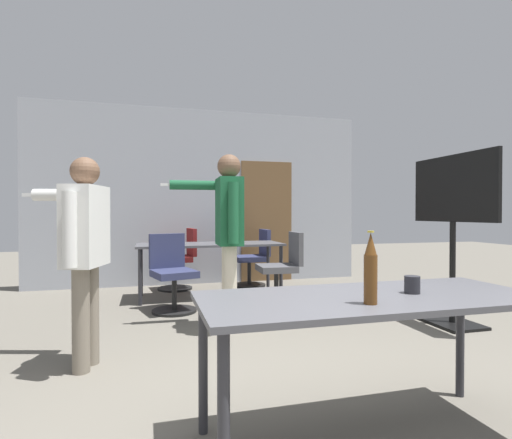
{
  "coord_description": "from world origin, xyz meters",
  "views": [
    {
      "loc": [
        -0.87,
        -1.5,
        1.16
      ],
      "look_at": [
        0.11,
        2.14,
        1.1
      ],
      "focal_mm": 28.0,
      "sensor_mm": 36.0,
      "label": 1
    }
  ],
  "objects_px": {
    "office_chair_side_rolled": "(172,275)",
    "office_chair_mid_tucked": "(180,261)",
    "beer_bottle": "(371,270)",
    "person_center_tall": "(228,223)",
    "drink_cup": "(412,285)",
    "office_chair_far_right": "(282,270)",
    "person_left_plaid": "(84,241)",
    "tv_screen": "(453,217)",
    "office_chair_far_left": "(254,260)"
  },
  "relations": [
    {
      "from": "tv_screen",
      "to": "office_chair_far_left",
      "type": "bearing_deg",
      "value": -152.27
    },
    {
      "from": "drink_cup",
      "to": "office_chair_far_left",
      "type": "bearing_deg",
      "value": 86.02
    },
    {
      "from": "tv_screen",
      "to": "beer_bottle",
      "type": "distance_m",
      "value": 2.77
    },
    {
      "from": "person_left_plaid",
      "to": "office_chair_mid_tucked",
      "type": "distance_m",
      "value": 3.16
    },
    {
      "from": "person_center_tall",
      "to": "office_chair_far_left",
      "type": "relative_size",
      "value": 1.93
    },
    {
      "from": "office_chair_mid_tucked",
      "to": "tv_screen",
      "type": "bearing_deg",
      "value": -144.24
    },
    {
      "from": "office_chair_mid_tucked",
      "to": "beer_bottle",
      "type": "xyz_separation_m",
      "value": [
        0.52,
        -4.56,
        0.47
      ]
    },
    {
      "from": "office_chair_side_rolled",
      "to": "person_left_plaid",
      "type": "bearing_deg",
      "value": 49.78
    },
    {
      "from": "person_center_tall",
      "to": "office_chair_far_right",
      "type": "relative_size",
      "value": 1.9
    },
    {
      "from": "office_chair_side_rolled",
      "to": "drink_cup",
      "type": "bearing_deg",
      "value": 93.23
    },
    {
      "from": "office_chair_side_rolled",
      "to": "office_chair_mid_tucked",
      "type": "distance_m",
      "value": 1.36
    },
    {
      "from": "person_center_tall",
      "to": "office_chair_far_right",
      "type": "height_order",
      "value": "person_center_tall"
    },
    {
      "from": "tv_screen",
      "to": "office_chair_mid_tucked",
      "type": "height_order",
      "value": "tv_screen"
    },
    {
      "from": "office_chair_far_left",
      "to": "drink_cup",
      "type": "height_order",
      "value": "office_chair_far_left"
    },
    {
      "from": "person_left_plaid",
      "to": "drink_cup",
      "type": "relative_size",
      "value": 17.56
    },
    {
      "from": "person_left_plaid",
      "to": "office_chair_mid_tucked",
      "type": "height_order",
      "value": "person_left_plaid"
    },
    {
      "from": "beer_bottle",
      "to": "drink_cup",
      "type": "distance_m",
      "value": 0.39
    },
    {
      "from": "person_center_tall",
      "to": "person_left_plaid",
      "type": "height_order",
      "value": "person_center_tall"
    },
    {
      "from": "person_left_plaid",
      "to": "beer_bottle",
      "type": "xyz_separation_m",
      "value": [
        1.45,
        -1.58,
        -0.05
      ]
    },
    {
      "from": "tv_screen",
      "to": "office_chair_far_left",
      "type": "height_order",
      "value": "tv_screen"
    },
    {
      "from": "tv_screen",
      "to": "person_left_plaid",
      "type": "height_order",
      "value": "tv_screen"
    },
    {
      "from": "office_chair_far_right",
      "to": "office_chair_far_left",
      "type": "xyz_separation_m",
      "value": [
        -0.03,
        1.31,
        -0.01
      ]
    },
    {
      "from": "office_chair_mid_tucked",
      "to": "beer_bottle",
      "type": "distance_m",
      "value": 4.61
    },
    {
      "from": "person_left_plaid",
      "to": "office_chair_far_left",
      "type": "height_order",
      "value": "person_left_plaid"
    },
    {
      "from": "office_chair_far_right",
      "to": "office_chair_far_left",
      "type": "bearing_deg",
      "value": 4.03
    },
    {
      "from": "office_chair_far_right",
      "to": "person_center_tall",
      "type": "bearing_deg",
      "value": 139.49
    },
    {
      "from": "person_left_plaid",
      "to": "office_chair_far_right",
      "type": "bearing_deg",
      "value": -37.0
    },
    {
      "from": "office_chair_side_rolled",
      "to": "beer_bottle",
      "type": "bearing_deg",
      "value": 86.66
    },
    {
      "from": "office_chair_far_left",
      "to": "drink_cup",
      "type": "relative_size",
      "value": 10.04
    },
    {
      "from": "person_left_plaid",
      "to": "office_chair_mid_tucked",
      "type": "xyz_separation_m",
      "value": [
        0.93,
        2.98,
        -0.52
      ]
    },
    {
      "from": "person_left_plaid",
      "to": "beer_bottle",
      "type": "height_order",
      "value": "person_left_plaid"
    },
    {
      "from": "person_center_tall",
      "to": "office_chair_mid_tucked",
      "type": "xyz_separation_m",
      "value": [
        -0.3,
        2.29,
        -0.63
      ]
    },
    {
      "from": "tv_screen",
      "to": "person_center_tall",
      "type": "xyz_separation_m",
      "value": [
        -2.29,
        0.44,
        -0.06
      ]
    },
    {
      "from": "person_left_plaid",
      "to": "office_chair_far_left",
      "type": "bearing_deg",
      "value": -20.06
    },
    {
      "from": "tv_screen",
      "to": "person_left_plaid",
      "type": "xyz_separation_m",
      "value": [
        -3.51,
        -0.25,
        -0.17
      ]
    },
    {
      "from": "office_chair_far_right",
      "to": "beer_bottle",
      "type": "height_order",
      "value": "beer_bottle"
    },
    {
      "from": "beer_bottle",
      "to": "person_center_tall",
      "type": "bearing_deg",
      "value": 95.57
    },
    {
      "from": "beer_bottle",
      "to": "drink_cup",
      "type": "height_order",
      "value": "beer_bottle"
    },
    {
      "from": "person_left_plaid",
      "to": "office_chair_far_right",
      "type": "height_order",
      "value": "person_left_plaid"
    },
    {
      "from": "office_chair_far_right",
      "to": "drink_cup",
      "type": "bearing_deg",
      "value": 176.53
    },
    {
      "from": "office_chair_side_rolled",
      "to": "beer_bottle",
      "type": "xyz_separation_m",
      "value": [
        0.71,
        -3.21,
        0.48
      ]
    },
    {
      "from": "person_center_tall",
      "to": "beer_bottle",
      "type": "distance_m",
      "value": 2.29
    },
    {
      "from": "office_chair_far_right",
      "to": "office_chair_mid_tucked",
      "type": "bearing_deg",
      "value": 44.52
    },
    {
      "from": "tv_screen",
      "to": "office_chair_side_rolled",
      "type": "bearing_deg",
      "value": -116.38
    },
    {
      "from": "office_chair_far_right",
      "to": "beer_bottle",
      "type": "xyz_separation_m",
      "value": [
        -0.67,
        -3.22,
        0.47
      ]
    },
    {
      "from": "person_center_tall",
      "to": "office_chair_mid_tucked",
      "type": "bearing_deg",
      "value": 9.69
    },
    {
      "from": "person_center_tall",
      "to": "office_chair_mid_tucked",
      "type": "relative_size",
      "value": 1.88
    },
    {
      "from": "drink_cup",
      "to": "person_left_plaid",
      "type": "bearing_deg",
      "value": 141.59
    },
    {
      "from": "office_chair_side_rolled",
      "to": "drink_cup",
      "type": "height_order",
      "value": "office_chair_side_rolled"
    },
    {
      "from": "drink_cup",
      "to": "person_center_tall",
      "type": "bearing_deg",
      "value": 104.96
    }
  ]
}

